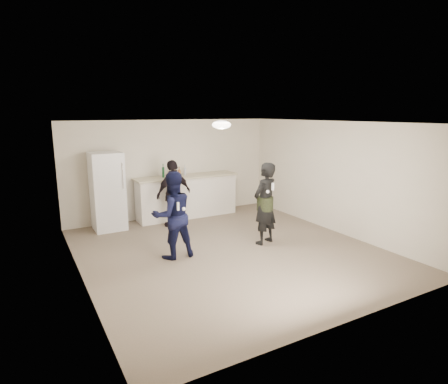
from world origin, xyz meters
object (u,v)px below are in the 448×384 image
counter (187,197)px  fridge (107,191)px  shaker (175,174)px  woman (265,204)px  spectator (174,194)px  man (173,215)px

counter → fridge: size_ratio=1.44×
shaker → woman: woman is taller
spectator → fridge: bearing=-36.0°
counter → spectator: (-0.61, -0.63, 0.28)m
man → spectator: man is taller
counter → man: 2.81m
fridge → man: 2.47m
counter → spectator: bearing=-134.0°
shaker → woman: size_ratio=0.10×
fridge → man: fridge is taller
fridge → counter: bearing=2.0°
woman → shaker: bearing=-89.9°
man → fridge: bearing=-74.8°
counter → shaker: size_ratio=15.29×
man → spectator: bearing=-112.8°
man → counter: bearing=-119.4°
man → spectator: 1.96m
fridge → spectator: fridge is taller
spectator → woman: bearing=106.4°
shaker → counter: bearing=7.2°
counter → shaker: bearing=-172.8°
woman → counter: bearing=-96.8°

